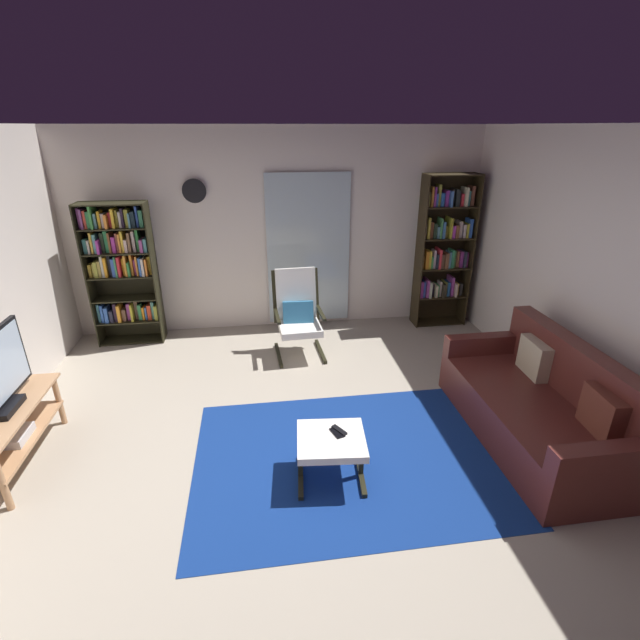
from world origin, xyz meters
The scene contains 14 objects.
ground_plane centered at (0.00, 0.00, 0.00)m, with size 7.02×7.02×0.00m, color #A99E8C.
wall_back centered at (0.00, 2.90, 1.30)m, with size 5.60×0.06×2.60m, color silver.
wall_right centered at (2.70, 0.00, 1.30)m, with size 0.06×6.00×2.60m, color silver.
glass_door_panel centered at (0.38, 2.83, 1.05)m, with size 1.10×0.01×2.00m, color silver.
area_rug centered at (0.36, -0.04, 0.00)m, with size 2.54×1.87×0.01m, color navy.
tv_stand centered at (-2.34, 0.30, 0.34)m, with size 0.41×1.15×0.51m.
bookshelf_near_tv centered at (-1.95, 2.62, 1.00)m, with size 0.79×0.30×1.77m.
bookshelf_near_sofa centered at (2.18, 2.63, 1.07)m, with size 0.71×0.30×2.03m.
leather_sofa centered at (2.09, 0.02, 0.31)m, with size 0.89×1.91×0.87m.
lounge_armchair centered at (0.15, 2.00, 0.53)m, with size 0.59×0.68×1.02m.
ottoman centered at (0.18, -0.23, 0.32)m, with size 0.56×0.53×0.39m.
tv_remote centered at (0.26, -0.17, 0.40)m, with size 0.04×0.14×0.02m, color black.
cell_phone centered at (0.24, -0.19, 0.39)m, with size 0.07×0.14×0.01m, color black.
wall_clock centered at (-1.01, 2.82, 1.85)m, with size 0.29×0.03×0.29m.
Camera 1 is at (-0.30, -3.01, 2.58)m, focal length 25.36 mm.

